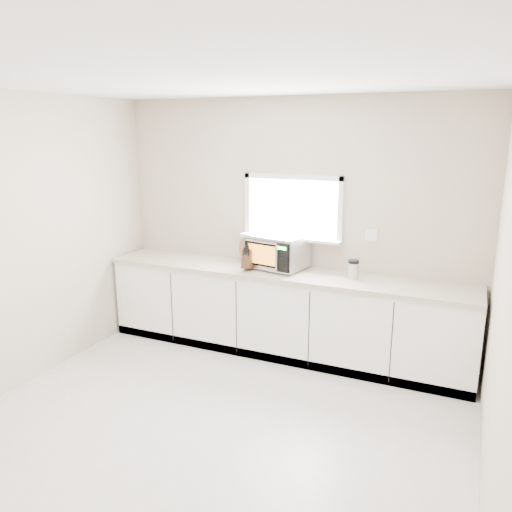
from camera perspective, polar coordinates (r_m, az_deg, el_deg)
The scene contains 8 objects.
ground at distance 4.22m, azimuth -5.87°, elevation -19.75°, with size 4.00×4.00×0.00m, color beige.
back_wall at distance 5.42m, azimuth 4.24°, elevation 3.61°, with size 4.00×0.17×2.70m.
cabinets at distance 5.40m, azimuth 2.99°, elevation -6.60°, with size 3.92×0.60×0.88m, color white.
countertop at distance 5.24m, azimuth 3.01°, elevation -1.93°, with size 3.92×0.64×0.04m, color beige.
microwave at distance 5.29m, azimuth 2.48°, elevation 0.59°, with size 0.63×0.54×0.36m.
knife_block at distance 5.24m, azimuth -0.92°, elevation -0.35°, with size 0.10×0.20×0.28m.
cutting_board at distance 5.60m, azimuth -0.56°, elevation 0.90°, with size 0.30×0.30×0.02m, color #A76440.
coffee_grinder at distance 5.04m, azimuth 11.04°, elevation -1.47°, with size 0.14×0.14×0.19m.
Camera 1 is at (1.78, -3.02, 2.35)m, focal length 35.00 mm.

